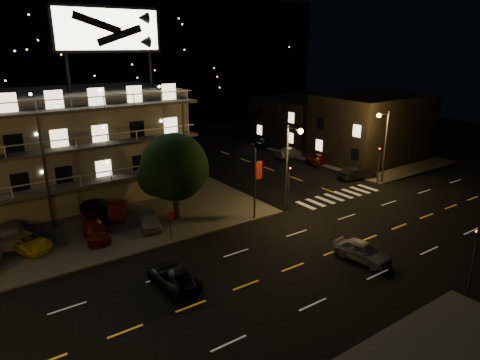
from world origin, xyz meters
TOP-DOWN VIEW (x-y plane):
  - ground at (0.00, 0.00)m, footprint 140.00×140.00m
  - curb_ne at (30.00, 20.00)m, footprint 16.00×24.00m
  - motel at (-9.94, 23.88)m, footprint 28.00×13.80m
  - side_bldg_front at (29.99, 16.00)m, footprint 14.06×10.00m
  - side_bldg_back at (29.99, 28.00)m, footprint 14.06×12.00m
  - streetlight_nc at (8.50, 7.94)m, footprint 0.44×1.92m
  - streetlight_ne at (22.14, 8.30)m, footprint 1.92×0.44m
  - signal_nw at (9.00, 8.50)m, footprint 0.20×0.27m
  - signal_sw at (9.00, -8.50)m, footprint 0.20×0.27m
  - signal_ne at (22.00, 8.50)m, footprint 0.27×0.20m
  - banner_north at (5.09, 8.40)m, footprint 0.83×0.16m
  - stop_sign at (-3.00, 8.57)m, footprint 0.91×0.11m
  - tree at (-0.73, 12.19)m, footprint 5.98×5.76m
  - lot_car_2 at (-12.53, 13.18)m, footprint 3.67×4.82m
  - lot_car_3 at (-7.72, 12.23)m, footprint 2.39×4.59m
  - lot_car_4 at (-3.45, 11.73)m, footprint 2.48×4.21m
  - lot_car_7 at (-13.27, 15.39)m, footprint 2.70×5.42m
  - lot_car_8 at (-6.48, 17.19)m, footprint 2.01×4.57m
  - lot_car_9 at (-4.68, 15.63)m, footprint 2.92×4.21m
  - side_car_0 at (21.59, 10.95)m, footprint 4.51×2.46m
  - side_car_1 at (23.40, 18.08)m, footprint 4.69×2.18m
  - side_car_2 at (22.07, 22.72)m, footprint 4.80×2.17m
  - side_car_3 at (23.27, 29.41)m, footprint 4.45×2.32m
  - road_car_east at (6.70, -2.04)m, footprint 2.23×4.38m
  - road_car_west at (-5.78, 2.71)m, footprint 2.22×4.56m

SIDE VIEW (x-z plane):
  - ground at x=0.00m, z-range 0.00..0.00m
  - curb_ne at x=30.00m, z-range 0.00..0.15m
  - road_car_west at x=-5.78m, z-range 0.00..1.25m
  - side_car_1 at x=23.40m, z-range 0.00..1.30m
  - side_car_2 at x=22.07m, z-range 0.00..1.36m
  - side_car_0 at x=21.59m, z-range 0.00..1.41m
  - road_car_east at x=6.70m, z-range 0.00..1.43m
  - side_car_3 at x=23.27m, z-range 0.00..1.44m
  - lot_car_2 at x=-12.53m, z-range 0.15..1.37m
  - lot_car_3 at x=-7.72m, z-range 0.15..1.42m
  - lot_car_9 at x=-4.68m, z-range 0.15..1.46m
  - lot_car_4 at x=-3.45m, z-range 0.15..1.49m
  - lot_car_7 at x=-13.27m, z-range 0.15..1.66m
  - lot_car_8 at x=-6.48m, z-range 0.15..1.68m
  - stop_sign at x=-3.00m, z-range 0.41..3.01m
  - signal_nw at x=9.00m, z-range 0.27..4.87m
  - signal_sw at x=9.00m, z-range 0.27..4.87m
  - signal_ne at x=22.00m, z-range 0.27..4.87m
  - banner_north at x=5.09m, z-range 0.23..6.63m
  - side_bldg_back at x=29.99m, z-range 0.00..7.00m
  - side_bldg_front at x=29.99m, z-range 0.00..8.50m
  - tree at x=-0.73m, z-range 0.86..8.40m
  - streetlight_nc at x=8.50m, z-range 0.96..8.96m
  - streetlight_ne at x=22.14m, z-range 0.96..8.96m
  - motel at x=-9.94m, z-range -3.71..14.39m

